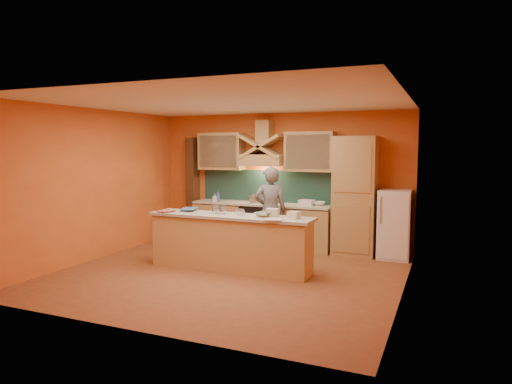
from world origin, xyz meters
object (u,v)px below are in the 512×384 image
at_px(stove, 262,225).
at_px(fridge, 395,224).
at_px(kitchen_scale, 240,213).
at_px(mixing_bowl, 263,214).
at_px(person, 270,211).

relative_size(stove, fridge, 0.69).
xyz_separation_m(stove, kitchen_scale, (0.40, -1.93, 0.54)).
bearing_deg(kitchen_scale, stove, 122.70).
distance_m(fridge, mixing_bowl, 2.68).
relative_size(stove, person, 0.52).
bearing_deg(fridge, person, -164.29).
distance_m(fridge, person, 2.35).
bearing_deg(stove, fridge, 0.00).
xyz_separation_m(stove, fridge, (2.70, 0.00, 0.20)).
bearing_deg(kitchen_scale, mixing_bowl, 32.58).
height_order(person, mixing_bowl, person).
relative_size(person, mixing_bowl, 6.26).
xyz_separation_m(kitchen_scale, mixing_bowl, (0.39, 0.08, -0.01)).
relative_size(stove, mixing_bowl, 3.27).
bearing_deg(person, fridge, 171.67).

